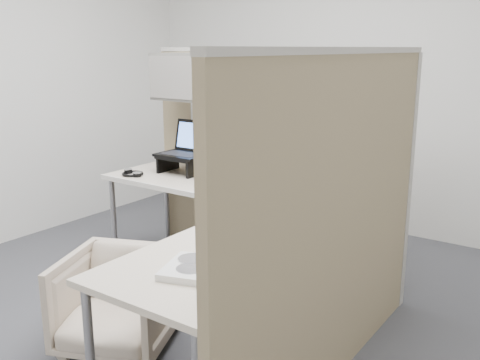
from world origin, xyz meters
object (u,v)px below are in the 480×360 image
Objects in this scene: office_chair at (118,297)px; monitor_left at (280,144)px; keyboard at (263,197)px; desk at (231,211)px.

office_chair is 1.28× the size of monitor_left.
monitor_left reaches higher than keyboard.
desk is 4.29× the size of monitor_left.
office_chair is (-0.32, -0.62, -0.39)m from desk.
office_chair is 1.44m from monitor_left.
desk is 0.23m from keyboard.
office_chair is 1.02m from keyboard.
monitor_left is 1.01× the size of keyboard.
desk reaches higher than office_chair.
desk is 3.36× the size of office_chair.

